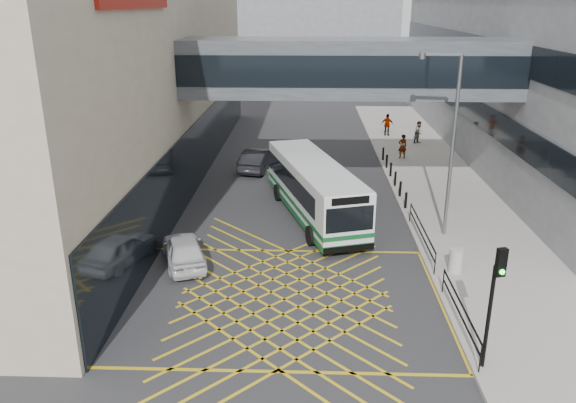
# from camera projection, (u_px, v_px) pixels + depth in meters

# --- Properties ---
(ground) EXTENTS (120.00, 120.00, 0.00)m
(ground) POSITION_uv_depth(u_px,v_px,m) (284.00, 299.00, 21.68)
(ground) COLOR #333335
(building_whsmith) EXTENTS (24.17, 42.00, 16.00)m
(building_whsmith) POSITION_uv_depth(u_px,v_px,m) (4.00, 51.00, 34.65)
(building_whsmith) COLOR #B8A98E
(building_whsmith) RESTS_ON ground
(building_far) EXTENTS (28.00, 16.00, 18.00)m
(building_far) POSITION_uv_depth(u_px,v_px,m) (288.00, 16.00, 75.20)
(building_far) COLOR gray
(building_far) RESTS_ON ground
(skybridge) EXTENTS (20.00, 4.10, 3.00)m
(skybridge) POSITION_uv_depth(u_px,v_px,m) (349.00, 67.00, 30.35)
(skybridge) COLOR #474C52
(skybridge) RESTS_ON ground
(pavement) EXTENTS (6.00, 54.00, 0.16)m
(pavement) POSITION_uv_depth(u_px,v_px,m) (436.00, 182.00, 35.47)
(pavement) COLOR #A29D94
(pavement) RESTS_ON ground
(box_junction) EXTENTS (12.00, 9.00, 0.01)m
(box_junction) POSITION_uv_depth(u_px,v_px,m) (284.00, 299.00, 21.67)
(box_junction) COLOR gold
(box_junction) RESTS_ON ground
(bus) EXTENTS (5.41, 10.93, 2.99)m
(bus) POSITION_uv_depth(u_px,v_px,m) (313.00, 188.00, 29.54)
(bus) COLOR silver
(bus) RESTS_ON ground
(car_white) EXTENTS (3.11, 4.69, 1.38)m
(car_white) POSITION_uv_depth(u_px,v_px,m) (184.00, 249.00, 24.39)
(car_white) COLOR silver
(car_white) RESTS_ON ground
(car_dark) EXTENTS (2.81, 5.12, 1.51)m
(car_dark) POSITION_uv_depth(u_px,v_px,m) (258.00, 159.00, 38.17)
(car_dark) COLOR black
(car_dark) RESTS_ON ground
(car_silver) EXTENTS (3.39, 5.20, 1.50)m
(car_silver) POSITION_uv_depth(u_px,v_px,m) (288.00, 176.00, 34.58)
(car_silver) COLOR #9A9DA3
(car_silver) RESTS_ON ground
(traffic_light) EXTENTS (0.32, 0.49, 4.10)m
(traffic_light) POSITION_uv_depth(u_px,v_px,m) (495.00, 292.00, 16.47)
(traffic_light) COLOR black
(traffic_light) RESTS_ON pavement
(street_lamp) EXTENTS (1.95, 0.32, 8.59)m
(street_lamp) POSITION_uv_depth(u_px,v_px,m) (449.00, 136.00, 25.77)
(street_lamp) COLOR slate
(street_lamp) RESTS_ON pavement
(litter_bin) EXTENTS (0.58, 0.58, 1.00)m
(litter_bin) POSITION_uv_depth(u_px,v_px,m) (456.00, 261.00, 23.42)
(litter_bin) COLOR #ADA89E
(litter_bin) RESTS_ON pavement
(kerb_railings) EXTENTS (0.05, 12.54, 1.00)m
(kerb_railings) POSITION_uv_depth(u_px,v_px,m) (437.00, 261.00, 22.85)
(kerb_railings) COLOR black
(kerb_railings) RESTS_ON pavement
(bollards) EXTENTS (0.14, 10.14, 0.90)m
(bollards) POSITION_uv_depth(u_px,v_px,m) (393.00, 174.00, 35.38)
(bollards) COLOR black
(bollards) RESTS_ON pavement
(pedestrian_a) EXTENTS (0.78, 0.63, 1.75)m
(pedestrian_a) POSITION_uv_depth(u_px,v_px,m) (402.00, 146.00, 40.40)
(pedestrian_a) COLOR gray
(pedestrian_a) RESTS_ON pavement
(pedestrian_b) EXTENTS (0.97, 0.95, 1.76)m
(pedestrian_b) POSITION_uv_depth(u_px,v_px,m) (419.00, 132.00, 44.72)
(pedestrian_b) COLOR gray
(pedestrian_b) RESTS_ON pavement
(pedestrian_c) EXTENTS (1.19, 0.83, 1.83)m
(pedestrian_c) POSITION_uv_depth(u_px,v_px,m) (387.00, 125.00, 47.26)
(pedestrian_c) COLOR gray
(pedestrian_c) RESTS_ON pavement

